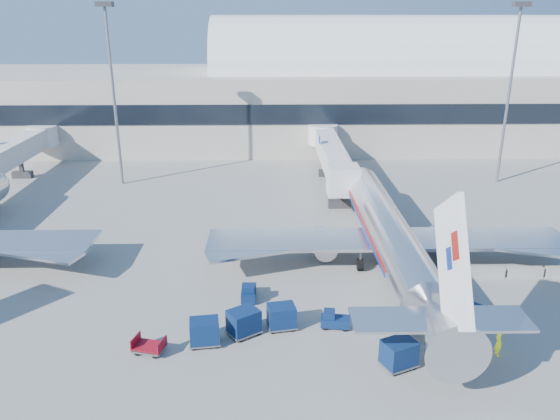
{
  "coord_description": "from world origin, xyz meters",
  "views": [
    {
      "loc": [
        -0.44,
        -39.6,
        21.26
      ],
      "look_at": [
        0.43,
        6.0,
        4.78
      ],
      "focal_mm": 35.0,
      "sensor_mm": 36.0,
      "label": 1
    }
  ],
  "objects_px": {
    "cart_train_a": "(282,316)",
    "cart_solo_near": "(399,353)",
    "cart_train_c": "(205,332)",
    "mast_west": "(111,69)",
    "jetbridge_near": "(331,152)",
    "tug_left": "(248,292)",
    "ramp_worker": "(498,344)",
    "cart_train_b": "(244,322)",
    "barrier_near": "(487,272)",
    "barrier_mid": "(525,272)",
    "tug_right": "(467,305)",
    "mast_east": "(512,68)",
    "cart_solo_far": "(463,317)",
    "airliner_main": "(389,235)",
    "jetbridge_mid": "(11,154)",
    "cart_open_red": "(150,347)",
    "tug_lead": "(334,320)"
  },
  "relations": [
    {
      "from": "tug_lead",
      "to": "cart_open_red",
      "type": "distance_m",
      "value": 12.91
    },
    {
      "from": "mast_east",
      "to": "barrier_near",
      "type": "bearing_deg",
      "value": -113.2
    },
    {
      "from": "cart_train_b",
      "to": "cart_train_c",
      "type": "bearing_deg",
      "value": 170.06
    },
    {
      "from": "tug_lead",
      "to": "jetbridge_mid",
      "type": "bearing_deg",
      "value": 144.8
    },
    {
      "from": "mast_west",
      "to": "cart_solo_far",
      "type": "distance_m",
      "value": 50.87
    },
    {
      "from": "jetbridge_mid",
      "to": "cart_open_red",
      "type": "height_order",
      "value": "jetbridge_mid"
    },
    {
      "from": "cart_train_c",
      "to": "mast_west",
      "type": "bearing_deg",
      "value": 104.18
    },
    {
      "from": "jetbridge_near",
      "to": "cart_train_a",
      "type": "distance_m",
      "value": 37.33
    },
    {
      "from": "tug_left",
      "to": "cart_solo_near",
      "type": "distance_m",
      "value": 13.26
    },
    {
      "from": "cart_train_b",
      "to": "cart_solo_near",
      "type": "xyz_separation_m",
      "value": [
        9.99,
        -3.94,
        -0.01
      ]
    },
    {
      "from": "airliner_main",
      "to": "cart_solo_near",
      "type": "height_order",
      "value": "airliner_main"
    },
    {
      "from": "cart_train_a",
      "to": "cart_solo_near",
      "type": "xyz_separation_m",
      "value": [
        7.34,
        -4.71,
        0.05
      ]
    },
    {
      "from": "cart_train_a",
      "to": "cart_solo_near",
      "type": "relative_size",
      "value": 0.87
    },
    {
      "from": "tug_left",
      "to": "cart_open_red",
      "type": "relative_size",
      "value": 0.97
    },
    {
      "from": "jetbridge_near",
      "to": "ramp_worker",
      "type": "distance_m",
      "value": 40.73
    },
    {
      "from": "tug_lead",
      "to": "ramp_worker",
      "type": "xyz_separation_m",
      "value": [
        10.39,
        -3.55,
        0.24
      ]
    },
    {
      "from": "jetbridge_mid",
      "to": "mast_west",
      "type": "xyz_separation_m",
      "value": [
        14.4,
        -0.81,
        10.86
      ]
    },
    {
      "from": "barrier_near",
      "to": "cart_open_red",
      "type": "xyz_separation_m",
      "value": [
        -26.51,
        -10.52,
        -0.06
      ]
    },
    {
      "from": "jetbridge_near",
      "to": "barrier_near",
      "type": "bearing_deg",
      "value": -70.15
    },
    {
      "from": "cart_train_b",
      "to": "cart_solo_near",
      "type": "bearing_deg",
      "value": -55.52
    },
    {
      "from": "mast_west",
      "to": "tug_lead",
      "type": "bearing_deg",
      "value": -55.97
    },
    {
      "from": "jetbridge_mid",
      "to": "mast_west",
      "type": "bearing_deg",
      "value": -3.21
    },
    {
      "from": "tug_lead",
      "to": "cart_solo_near",
      "type": "bearing_deg",
      "value": -44.66
    },
    {
      "from": "jetbridge_near",
      "to": "tug_left",
      "type": "height_order",
      "value": "jetbridge_near"
    },
    {
      "from": "tug_left",
      "to": "cart_solo_far",
      "type": "relative_size",
      "value": 1.09
    },
    {
      "from": "ramp_worker",
      "to": "cart_solo_far",
      "type": "bearing_deg",
      "value": 11.81
    },
    {
      "from": "mast_west",
      "to": "cart_solo_near",
      "type": "height_order",
      "value": "mast_west"
    },
    {
      "from": "airliner_main",
      "to": "barrier_mid",
      "type": "distance_m",
      "value": 11.84
    },
    {
      "from": "jetbridge_mid",
      "to": "barrier_near",
      "type": "distance_m",
      "value": 59.9
    },
    {
      "from": "cart_open_red",
      "to": "tug_lead",
      "type": "bearing_deg",
      "value": 27.81
    },
    {
      "from": "barrier_mid",
      "to": "cart_solo_far",
      "type": "xyz_separation_m",
      "value": [
        -7.97,
        -7.79,
        0.34
      ]
    },
    {
      "from": "jetbridge_mid",
      "to": "cart_solo_far",
      "type": "height_order",
      "value": "jetbridge_mid"
    },
    {
      "from": "barrier_mid",
      "to": "tug_left",
      "type": "bearing_deg",
      "value": -171.46
    },
    {
      "from": "airliner_main",
      "to": "cart_solo_far",
      "type": "bearing_deg",
      "value": -72.07
    },
    {
      "from": "airliner_main",
      "to": "tug_left",
      "type": "relative_size",
      "value": 16.6
    },
    {
      "from": "mast_east",
      "to": "cart_train_a",
      "type": "xyz_separation_m",
      "value": [
        -29.68,
        -35.69,
        -13.84
      ]
    },
    {
      "from": "tug_left",
      "to": "cart_solo_near",
      "type": "height_order",
      "value": "cart_solo_near"
    },
    {
      "from": "jetbridge_mid",
      "to": "mast_east",
      "type": "bearing_deg",
      "value": -0.72
    },
    {
      "from": "tug_right",
      "to": "tug_left",
      "type": "xyz_separation_m",
      "value": [
        -16.51,
        2.26,
        0.05
      ]
    },
    {
      "from": "ramp_worker",
      "to": "cart_train_c",
      "type": "bearing_deg",
      "value": 78.64
    },
    {
      "from": "mast_west",
      "to": "barrier_mid",
      "type": "bearing_deg",
      "value": -34.14
    },
    {
      "from": "barrier_mid",
      "to": "tug_lead",
      "type": "relative_size",
      "value": 1.38
    },
    {
      "from": "cart_train_b",
      "to": "cart_solo_far",
      "type": "xyz_separation_m",
      "value": [
        15.67,
        0.67,
        -0.21
      ]
    },
    {
      "from": "jetbridge_mid",
      "to": "cart_train_b",
      "type": "xyz_separation_m",
      "value": [
        32.06,
        -37.26,
        -2.92
      ]
    },
    {
      "from": "mast_west",
      "to": "mast_east",
      "type": "xyz_separation_m",
      "value": [
        50.0,
        0.0,
        0.0
      ]
    },
    {
      "from": "jetbridge_near",
      "to": "cart_open_red",
      "type": "relative_size",
      "value": 11.88
    },
    {
      "from": "cart_open_red",
      "to": "cart_solo_far",
      "type": "bearing_deg",
      "value": 22.18
    },
    {
      "from": "mast_east",
      "to": "tug_right",
      "type": "bearing_deg",
      "value": -114.9
    },
    {
      "from": "jetbridge_near",
      "to": "barrier_near",
      "type": "height_order",
      "value": "jetbridge_near"
    },
    {
      "from": "barrier_near",
      "to": "cart_open_red",
      "type": "height_order",
      "value": "barrier_near"
    }
  ]
}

